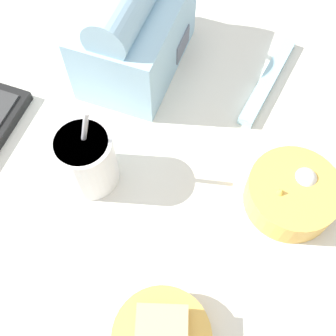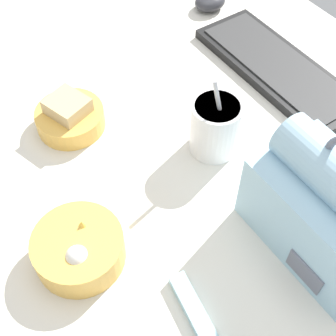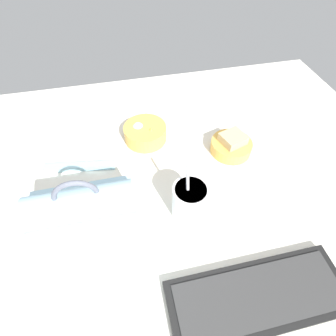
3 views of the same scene
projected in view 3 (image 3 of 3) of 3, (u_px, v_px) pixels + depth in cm
name	position (u px, v px, depth cm)	size (l,w,h in cm)	color
desk_surface	(177.00, 185.00, 72.81)	(140.00, 110.00, 2.00)	silver
keyboard	(258.00, 297.00, 52.37)	(36.42, 13.71, 2.10)	black
lunch_bag	(88.00, 221.00, 55.58)	(21.75, 14.16, 21.68)	#9EC6DB
soup_cup	(190.00, 201.00, 62.12)	(8.35, 8.35, 16.63)	white
bento_bowl_sandwich	(231.00, 145.00, 78.28)	(12.16, 12.16, 6.32)	#EAB24C
bento_bowl_snacks	(145.00, 133.00, 81.40)	(13.13, 13.13, 5.93)	#EAB24C
chopstick_case	(80.00, 167.00, 74.87)	(20.25, 5.31, 1.60)	#99C6D6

